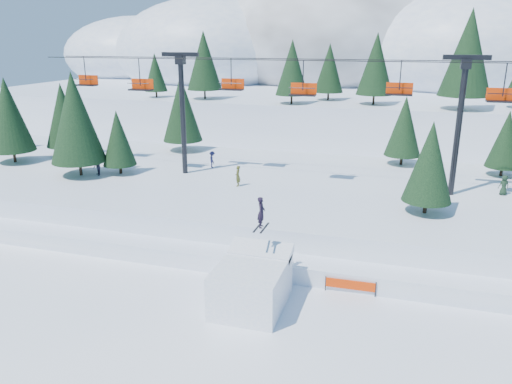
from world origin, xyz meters
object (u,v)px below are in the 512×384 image
(chairlift, at_px, (297,99))
(banner_near, at_px, (350,285))
(banner_far, at_px, (406,277))
(jump_kicker, at_px, (252,283))

(chairlift, xyz_separation_m, banner_near, (6.11, -13.15, -8.78))
(chairlift, distance_m, banner_far, 16.97)
(banner_near, distance_m, banner_far, 3.57)
(jump_kicker, bearing_deg, banner_far, 30.37)
(banner_far, bearing_deg, jump_kicker, -149.63)
(jump_kicker, bearing_deg, banner_near, 29.57)
(chairlift, distance_m, banner_near, 16.95)
(banner_near, bearing_deg, chairlift, 114.93)
(jump_kicker, xyz_separation_m, banner_far, (8.01, 4.70, -0.78))
(chairlift, bearing_deg, banner_near, -65.07)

